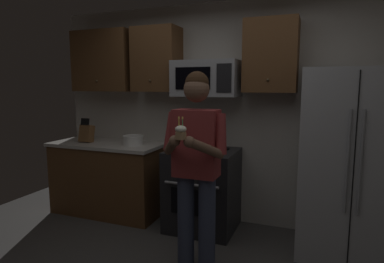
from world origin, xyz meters
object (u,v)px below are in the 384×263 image
(person, at_px, (196,161))
(refrigerator, at_px, (350,164))
(microwave, at_px, (206,79))
(cupcake, at_px, (181,132))
(oven_range, at_px, (202,189))
(knife_block, at_px, (87,133))
(bowl_large_white, at_px, (133,140))

(person, bearing_deg, refrigerator, 32.08)
(microwave, height_order, cupcake, microwave)
(oven_range, height_order, microwave, microwave)
(microwave, bearing_deg, person, -76.37)
(knife_block, xyz_separation_m, person, (1.81, -0.80, -0.04))
(bowl_large_white, relative_size, cupcake, 1.45)
(oven_range, relative_size, person, 0.53)
(bowl_large_white, bearing_deg, microwave, 6.84)
(bowl_large_white, bearing_deg, oven_range, -0.66)
(bowl_large_white, distance_m, cupcake, 1.66)
(bowl_large_white, height_order, cupcake, cupcake)
(person, bearing_deg, cupcake, -90.00)
(refrigerator, bearing_deg, person, -147.92)
(refrigerator, height_order, person, refrigerator)
(microwave, bearing_deg, cupcake, -79.78)
(oven_range, distance_m, microwave, 1.26)
(knife_block, height_order, person, person)
(knife_block, distance_m, cupcake, 2.15)
(oven_range, height_order, person, person)
(refrigerator, height_order, cupcake, refrigerator)
(knife_block, xyz_separation_m, cupcake, (1.81, -1.13, 0.26))
(bowl_large_white, bearing_deg, refrigerator, -1.18)
(refrigerator, distance_m, knife_block, 3.08)
(oven_range, xyz_separation_m, bowl_large_white, (-0.91, 0.01, 0.52))
(person, xyz_separation_m, cupcake, (0.00, -0.33, 0.30))
(knife_block, relative_size, bowl_large_white, 1.27)
(microwave, xyz_separation_m, bowl_large_white, (-0.91, -0.11, -0.74))
(refrigerator, xyz_separation_m, knife_block, (-3.07, 0.01, 0.14))
(knife_block, distance_m, bowl_large_white, 0.67)
(cupcake, bearing_deg, refrigerator, 41.54)
(microwave, distance_m, refrigerator, 1.72)
(oven_range, distance_m, knife_block, 1.68)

